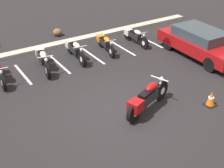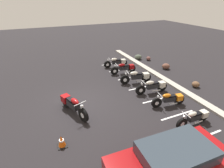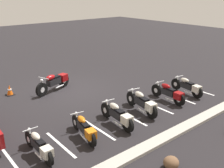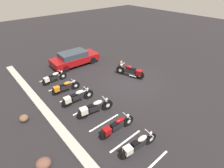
{
  "view_description": "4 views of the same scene",
  "coord_description": "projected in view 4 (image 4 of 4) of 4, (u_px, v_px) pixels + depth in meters",
  "views": [
    {
      "loc": [
        -5.22,
        -7.39,
        6.18
      ],
      "look_at": [
        0.21,
        1.06,
        0.45
      ],
      "focal_mm": 50.0,
      "sensor_mm": 36.0,
      "label": 1
    },
    {
      "loc": [
        8.53,
        -1.68,
        5.63
      ],
      "look_at": [
        -0.14,
        2.09,
        0.84
      ],
      "focal_mm": 28.0,
      "sensor_mm": 36.0,
      "label": 2
    },
    {
      "loc": [
        6.8,
        11.94,
        5.28
      ],
      "look_at": [
        -0.85,
        2.67,
        0.93
      ],
      "focal_mm": 42.0,
      "sensor_mm": 36.0,
      "label": 3
    },
    {
      "loc": [
        -7.86,
        8.9,
        7.12
      ],
      "look_at": [
        -0.25,
        2.31,
        0.84
      ],
      "focal_mm": 28.0,
      "sensor_mm": 36.0,
      "label": 4
    }
  ],
  "objects": [
    {
      "name": "landscape_rock_1",
      "position": [
        24.0,
        118.0,
        9.95
      ],
      "size": [
        0.54,
        0.53,
        0.4
      ],
      "primitive_type": "ellipsoid",
      "rotation": [
        0.0,
        0.0,
        0.09
      ],
      "color": "brown",
      "rests_on": "ground"
    },
    {
      "name": "car_red",
      "position": [
        75.0,
        58.0,
        16.0
      ],
      "size": [
        1.94,
        4.36,
        1.29
      ],
      "rotation": [
        0.0,
        0.0,
        -1.6
      ],
      "color": "black",
      "rests_on": "ground"
    },
    {
      "name": "stall_line_1",
      "position": [
        126.0,
        141.0,
        8.83
      ],
      "size": [
        0.1,
        2.1,
        0.0
      ],
      "primitive_type": "cube",
      "color": "white",
      "rests_on": "ground"
    },
    {
      "name": "parked_bike_0",
      "position": [
        138.0,
        145.0,
        8.09
      ],
      "size": [
        0.64,
        2.11,
        0.83
      ],
      "rotation": [
        0.0,
        0.0,
        -1.69
      ],
      "color": "black",
      "rests_on": "ground"
    },
    {
      "name": "parked_bike_1",
      "position": [
        116.0,
        126.0,
        9.08
      ],
      "size": [
        0.61,
        2.16,
        0.85
      ],
      "rotation": [
        0.0,
        0.0,
        -1.63
      ],
      "color": "black",
      "rests_on": "ground"
    },
    {
      "name": "parked_bike_5",
      "position": [
        53.0,
        78.0,
        13.45
      ],
      "size": [
        0.56,
        1.98,
        0.78
      ],
      "rotation": [
        0.0,
        0.0,
        -1.56
      ],
      "color": "black",
      "rests_on": "ground"
    },
    {
      "name": "concrete_curb",
      "position": [
        53.0,
        120.0,
        10.04
      ],
      "size": [
        18.0,
        0.5,
        0.12
      ],
      "primitive_type": "cube",
      "color": "#A8A399",
      "rests_on": "ground"
    },
    {
      "name": "stall_line_2",
      "position": [
        104.0,
        123.0,
        9.93
      ],
      "size": [
        0.1,
        2.1,
        0.0
      ],
      "primitive_type": "cube",
      "color": "white",
      "rests_on": "ground"
    },
    {
      "name": "stall_line_6",
      "position": [
        52.0,
        77.0,
        14.33
      ],
      "size": [
        0.1,
        2.1,
        0.0
      ],
      "primitive_type": "cube",
      "color": "white",
      "rests_on": "ground"
    },
    {
      "name": "parked_bike_2",
      "position": [
        94.0,
        108.0,
        10.28
      ],
      "size": [
        0.79,
        2.27,
        0.9
      ],
      "rotation": [
        0.0,
        0.0,
        -1.76
      ],
      "color": "black",
      "rests_on": "ground"
    },
    {
      "name": "motorcycle_maroon_featured",
      "position": [
        131.0,
        71.0,
        14.16
      ],
      "size": [
        2.37,
        1.08,
        0.97
      ],
      "rotation": [
        0.0,
        0.0,
        0.34
      ],
      "color": "black",
      "rests_on": "ground"
    },
    {
      "name": "stall_line_5",
      "position": [
        62.0,
        86.0,
        13.23
      ],
      "size": [
        0.1,
        2.1,
        0.0
      ],
      "primitive_type": "cube",
      "color": "white",
      "rests_on": "ground"
    },
    {
      "name": "parked_bike_3",
      "position": [
        76.0,
        97.0,
        11.23
      ],
      "size": [
        0.63,
        2.21,
        0.87
      ],
      "rotation": [
        0.0,
        0.0,
        -1.67
      ],
      "color": "black",
      "rests_on": "ground"
    },
    {
      "name": "stall_line_4",
      "position": [
        74.0,
        96.0,
        12.13
      ],
      "size": [
        0.1,
        2.1,
        0.0
      ],
      "primitive_type": "cube",
      "color": "white",
      "rests_on": "ground"
    },
    {
      "name": "ground",
      "position": [
        132.0,
        82.0,
        13.75
      ],
      "size": [
        60.0,
        60.0,
        0.0
      ],
      "primitive_type": "plane",
      "color": "black"
    },
    {
      "name": "stall_line_3",
      "position": [
        87.0,
        108.0,
        11.03
      ],
      "size": [
        0.1,
        2.1,
        0.0
      ],
      "primitive_type": "cube",
      "color": "white",
      "rests_on": "ground"
    },
    {
      "name": "parked_bike_4",
      "position": [
        65.0,
        87.0,
        12.3
      ],
      "size": [
        0.68,
        2.01,
        0.8
      ],
      "rotation": [
        0.0,
        0.0,
        -1.74
      ],
      "color": "black",
      "rests_on": "ground"
    },
    {
      "name": "landscape_rock_2",
      "position": [
        43.0,
        163.0,
        7.51
      ],
      "size": [
        0.82,
        0.85,
        0.48
      ],
      "primitive_type": "ellipsoid",
      "rotation": [
        0.0,
        0.0,
        1.09
      ],
      "color": "brown",
      "rests_on": "ground"
    },
    {
      "name": "traffic_cone",
      "position": [
        121.0,
        62.0,
        16.2
      ],
      "size": [
        0.4,
        0.4,
        0.55
      ],
      "color": "black",
      "rests_on": "ground"
    },
    {
      "name": "stall_line_0",
      "position": [
        153.0,
        164.0,
        7.73
      ],
      "size": [
        0.1,
        2.1,
        0.0
      ],
      "primitive_type": "cube",
      "color": "white",
      "rests_on": "ground"
    }
  ]
}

